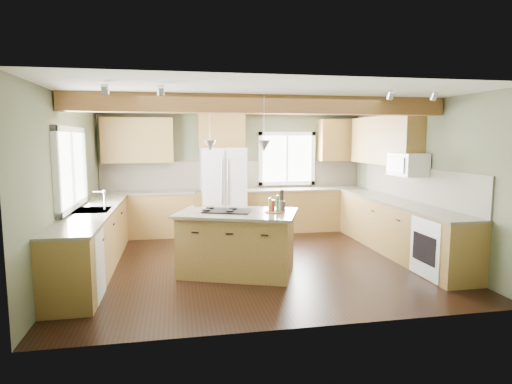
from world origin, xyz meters
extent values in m
plane|color=black|center=(0.00, 0.00, 0.00)|extent=(5.60, 5.60, 0.00)
plane|color=silver|center=(0.00, 0.00, 2.60)|extent=(5.60, 5.60, 0.00)
plane|color=#4E543B|center=(0.00, 2.50, 1.30)|extent=(5.60, 0.00, 5.60)
plane|color=#4E543B|center=(-2.80, 0.00, 1.30)|extent=(0.00, 5.00, 5.00)
plane|color=#4E543B|center=(2.80, 0.00, 1.30)|extent=(0.00, 5.00, 5.00)
cube|color=brown|center=(0.00, -0.52, 2.47)|extent=(5.55, 0.26, 0.26)
cube|color=brown|center=(0.00, 2.40, 2.54)|extent=(5.55, 0.20, 0.10)
cube|color=brown|center=(0.00, 2.48, 1.21)|extent=(5.58, 0.03, 0.58)
cube|color=brown|center=(2.78, 0.05, 1.21)|extent=(0.03, 3.70, 0.58)
cube|color=brown|center=(-1.79, 2.20, 0.44)|extent=(2.02, 0.60, 0.88)
cube|color=#484335|center=(-1.79, 2.20, 0.90)|extent=(2.06, 0.64, 0.04)
cube|color=brown|center=(1.49, 2.20, 0.44)|extent=(2.62, 0.60, 0.88)
cube|color=#484335|center=(1.49, 2.20, 0.90)|extent=(2.66, 0.64, 0.04)
cube|color=brown|center=(-2.50, 0.05, 0.44)|extent=(0.60, 3.70, 0.88)
cube|color=#484335|center=(-2.50, 0.05, 0.90)|extent=(0.64, 3.74, 0.04)
cube|color=brown|center=(2.50, 0.05, 0.44)|extent=(0.60, 3.70, 0.88)
cube|color=#484335|center=(2.50, 0.05, 0.90)|extent=(0.64, 3.74, 0.04)
cube|color=brown|center=(-1.99, 2.33, 1.95)|extent=(1.40, 0.35, 0.90)
cube|color=brown|center=(-0.30, 2.33, 2.15)|extent=(0.96, 0.35, 0.70)
cube|color=brown|center=(2.62, 0.90, 1.95)|extent=(0.35, 2.20, 0.90)
cube|color=brown|center=(2.30, 2.33, 1.95)|extent=(0.90, 0.35, 0.90)
cube|color=white|center=(-2.78, 0.05, 1.55)|extent=(0.04, 1.60, 1.05)
cube|color=white|center=(1.15, 2.48, 1.55)|extent=(1.10, 0.04, 1.00)
cube|color=#262628|center=(-2.50, 0.05, 0.91)|extent=(0.50, 0.65, 0.03)
cylinder|color=#B2B2B7|center=(-2.32, 0.05, 1.05)|extent=(0.02, 0.02, 0.28)
cube|color=white|center=(-2.49, -1.25, 0.43)|extent=(0.60, 0.60, 0.84)
cube|color=white|center=(2.49, -1.25, 0.43)|extent=(0.60, 0.72, 0.84)
cube|color=white|center=(2.58, -0.05, 1.55)|extent=(0.40, 0.70, 0.38)
cone|color=#B2B2B7|center=(-0.76, -0.38, 1.88)|extent=(0.18, 0.18, 0.16)
cone|color=#B2B2B7|center=(-0.02, -0.66, 1.88)|extent=(0.18, 0.18, 0.16)
cube|color=silver|center=(-0.30, 2.12, 0.90)|extent=(0.90, 0.74, 1.80)
cube|color=brown|center=(-0.39, -0.52, 0.44)|extent=(1.83, 1.47, 0.88)
cube|color=#484335|center=(-0.39, -0.52, 0.90)|extent=(1.96, 1.60, 0.04)
cube|color=black|center=(-0.51, -0.47, 0.93)|extent=(0.81, 0.67, 0.02)
cube|color=brown|center=(-0.92, 0.11, 1.02)|extent=(0.14, 0.12, 0.20)
cylinder|color=#463D38|center=(0.29, -0.51, 0.99)|extent=(0.14, 0.14, 0.14)
camera|label=1|loc=(-1.26, -6.62, 1.98)|focal=30.00mm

